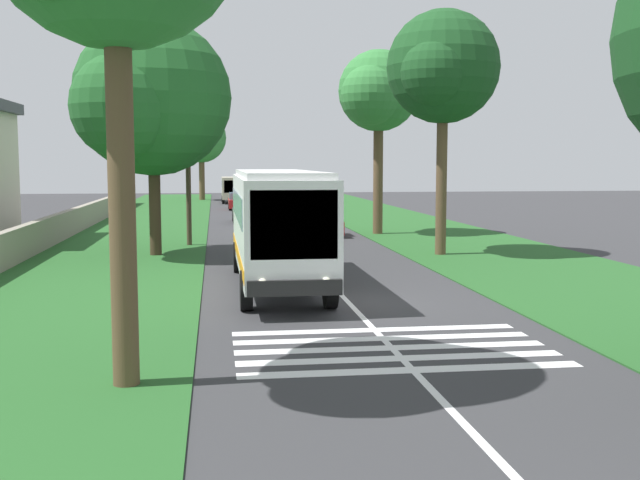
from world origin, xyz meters
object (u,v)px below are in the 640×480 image
object	(u,v)px
coach_bus	(277,220)
utility_pole	(188,159)
trailing_minibus_0	(233,187)
trailing_car_0	(322,223)
trailing_car_2	(290,207)
trailing_car_3	(239,202)
roadside_tree_right_1	(376,94)
roadside_tree_left_1	(200,139)
roadside_tree_right_2	(440,71)
trailing_car_1	(246,212)
roadside_tree_left_2	(148,101)

from	to	relation	value
coach_bus	utility_pole	xyz separation A→B (m)	(12.77, 3.20, 1.98)
trailing_minibus_0	trailing_car_0	bearing A→B (deg)	-173.29
trailing_car_2	trailing_car_3	distance (m)	8.69
trailing_car_0	trailing_car_2	distance (m)	16.08
trailing_car_2	roadside_tree_right_1	bearing A→B (deg)	-168.51
trailing_car_2	roadside_tree_left_1	world-z (taller)	roadside_tree_left_1
trailing_car_3	utility_pole	world-z (taller)	utility_pole
trailing_car_2	roadside_tree_right_2	bearing A→B (deg)	-171.19
trailing_car_1	trailing_car_0	bearing A→B (deg)	-158.83
trailing_car_1	roadside_tree_left_2	xyz separation A→B (m)	(-17.98, 4.77, 5.89)
coach_bus	trailing_car_1	world-z (taller)	coach_bus
trailing_car_2	trailing_car_1	bearing A→B (deg)	150.69
coach_bus	utility_pole	distance (m)	13.31
roadside_tree_left_2	utility_pole	distance (m)	4.79
trailing_car_1	trailing_car_2	xyz separation A→B (m)	(6.31, -3.54, 0.00)
trailing_minibus_0	roadside_tree_right_2	xyz separation A→B (m)	(-44.22, -7.81, 6.30)
roadside_tree_left_1	utility_pole	xyz separation A→B (m)	(-45.03, -0.21, -2.27)
roadside_tree_left_2	trailing_minibus_0	bearing A→B (deg)	-5.93
coach_bus	roadside_tree_left_2	world-z (taller)	roadside_tree_left_2
coach_bus	roadside_tree_right_1	world-z (taller)	roadside_tree_right_1
trailing_car_2	trailing_minibus_0	xyz separation A→B (m)	(18.66, 3.85, 0.88)
trailing_car_2	roadside_tree_left_2	distance (m)	26.34
coach_bus	utility_pole	size ratio (longest dim) A/B	1.41
trailing_car_1	roadside_tree_left_2	world-z (taller)	roadside_tree_left_2
trailing_car_1	trailing_car_2	bearing A→B (deg)	-29.31
trailing_car_0	coach_bus	bearing A→B (deg)	167.29
trailing_car_1	utility_pole	size ratio (longest dim) A/B	0.54
trailing_car_3	utility_pole	xyz separation A→B (m)	(-28.35, 3.25, 3.46)
coach_bus	trailing_car_2	bearing A→B (deg)	-6.22
trailing_car_0	trailing_car_2	world-z (taller)	same
trailing_car_2	utility_pole	world-z (taller)	utility_pole
roadside_tree_left_2	roadside_tree_right_2	world-z (taller)	roadside_tree_right_2
coach_bus	trailing_minibus_0	world-z (taller)	coach_bus
trailing_car_2	utility_pole	xyz separation A→B (m)	(-20.44, 6.82, 3.46)
coach_bus	trailing_car_3	bearing A→B (deg)	-0.06
roadside_tree_left_1	roadside_tree_right_1	distance (m)	41.80
roadside_tree_right_1	trailing_car_0	bearing A→B (deg)	93.40
trailing_car_2	roadside_tree_left_2	world-z (taller)	roadside_tree_left_2
trailing_car_3	roadside_tree_left_2	xyz separation A→B (m)	(-32.21, 4.74, 5.89)
trailing_car_0	trailing_car_1	bearing A→B (deg)	21.17
roadside_tree_left_1	trailing_minibus_0	bearing A→B (deg)	-151.76
roadside_tree_left_1	roadside_tree_right_2	distance (m)	51.36
trailing_minibus_0	roadside_tree_left_2	bearing A→B (deg)	174.07
trailing_car_2	roadside_tree_right_2	size ratio (longest dim) A/B	0.41
trailing_car_3	roadside_tree_right_1	size ratio (longest dim) A/B	0.43
roadside_tree_left_1	roadside_tree_right_1	xyz separation A→B (m)	(-40.50, -10.27, 1.32)
trailing_car_1	roadside_tree_left_1	size ratio (longest dim) A/B	0.47
trailing_car_2	trailing_minibus_0	world-z (taller)	trailing_minibus_0
roadside_tree_right_2	utility_pole	world-z (taller)	roadside_tree_right_2
trailing_car_3	roadside_tree_right_2	xyz separation A→B (m)	(-33.47, -7.53, 7.18)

